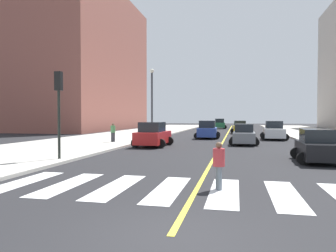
% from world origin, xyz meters
% --- Properties ---
extents(ground_plane, '(220.00, 220.00, 0.00)m').
position_xyz_m(ground_plane, '(0.00, 0.00, 0.00)').
color(ground_plane, black).
extents(sidewalk_kerb_west, '(10.00, 120.00, 0.15)m').
position_xyz_m(sidewalk_kerb_west, '(-12.20, 20.00, 0.07)').
color(sidewalk_kerb_west, '#B2ADA3').
rests_on(sidewalk_kerb_west, ground).
extents(crosswalk_paint, '(13.50, 4.00, 0.01)m').
position_xyz_m(crosswalk_paint, '(0.00, 4.00, 0.01)').
color(crosswalk_paint, silver).
rests_on(crosswalk_paint, ground).
extents(lane_divider_paint, '(0.16, 80.00, 0.01)m').
position_xyz_m(lane_divider_paint, '(0.00, 40.00, 0.01)').
color(lane_divider_paint, yellow).
rests_on(lane_divider_paint, ground).
extents(low_rise_brick_west, '(16.00, 32.00, 25.12)m').
position_xyz_m(low_rise_brick_west, '(-27.34, 49.41, 12.56)').
color(low_rise_brick_west, brown).
rests_on(low_rise_brick_west, ground).
extents(car_green_nearest, '(2.93, 4.57, 2.01)m').
position_xyz_m(car_green_nearest, '(-2.05, 57.64, 0.94)').
color(car_green_nearest, '#236B42').
rests_on(car_green_nearest, ground).
extents(car_yellow_second, '(2.66, 4.16, 1.83)m').
position_xyz_m(car_yellow_second, '(1.70, 39.75, 0.85)').
color(car_yellow_second, gold).
rests_on(car_yellow_second, ground).
extents(car_white_third, '(2.82, 4.41, 1.94)m').
position_xyz_m(car_white_third, '(5.06, 28.47, 0.91)').
color(car_white_third, silver).
rests_on(car_white_third, ground).
extents(car_blue_fourth, '(2.84, 4.45, 1.96)m').
position_xyz_m(car_blue_fourth, '(-1.85, 28.62, 0.92)').
color(car_blue_fourth, '#2D479E').
rests_on(car_blue_fourth, ground).
extents(car_gray_fifth, '(2.51, 3.97, 1.76)m').
position_xyz_m(car_gray_fifth, '(1.88, 21.62, 0.82)').
color(car_gray_fifth, slate).
rests_on(car_gray_fifth, ground).
extents(car_red_sixth, '(2.80, 4.42, 1.95)m').
position_xyz_m(car_red_sixth, '(-5.28, 18.40, 0.91)').
color(car_red_sixth, red).
rests_on(car_red_sixth, ground).
extents(car_black_seventh, '(2.49, 3.90, 1.72)m').
position_xyz_m(car_black_seventh, '(5.40, 11.78, 0.80)').
color(car_black_seventh, black).
rests_on(car_black_seventh, ground).
extents(traffic_light_far_corner, '(0.36, 0.41, 4.61)m').
position_xyz_m(traffic_light_far_corner, '(-7.93, 9.11, 3.40)').
color(traffic_light_far_corner, black).
rests_on(traffic_light_far_corner, sidewalk_kerb_west).
extents(pedestrian_crossing, '(0.39, 0.39, 1.56)m').
position_xyz_m(pedestrian_crossing, '(0.71, 4.27, 0.86)').
color(pedestrian_crossing, slate).
rests_on(pedestrian_crossing, ground).
extents(pedestrian_walking_west, '(0.41, 0.41, 1.67)m').
position_xyz_m(pedestrian_walking_west, '(-9.47, 20.35, 1.07)').
color(pedestrian_walking_west, '#38383D').
rests_on(pedestrian_walking_west, sidewalk_kerb_west).
extents(street_lamp, '(0.44, 0.44, 7.39)m').
position_xyz_m(street_lamp, '(-7.72, 27.11, 4.51)').
color(street_lamp, '#38383D').
rests_on(street_lamp, sidewalk_kerb_west).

